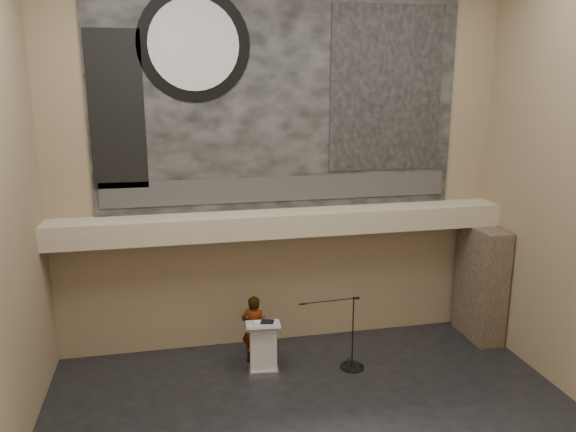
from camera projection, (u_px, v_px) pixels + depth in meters
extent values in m
cube|color=#8D7B59|center=(280.00, 161.00, 12.39)|extent=(10.00, 0.02, 8.50)
cube|color=#8D7B59|center=(465.00, 292.00, 4.79)|extent=(10.00, 0.02, 8.50)
cube|color=tan|center=(284.00, 223.00, 12.32)|extent=(10.00, 0.80, 0.50)
cylinder|color=#B2893D|center=(212.00, 240.00, 12.01)|extent=(0.04, 0.04, 0.06)
cylinder|color=#B2893D|center=(367.00, 231.00, 12.73)|extent=(0.04, 0.04, 0.06)
cube|color=black|center=(280.00, 94.00, 12.02)|extent=(8.00, 0.05, 5.00)
cube|color=#2E2E2E|center=(281.00, 189.00, 12.47)|extent=(7.76, 0.02, 0.55)
cylinder|color=black|center=(194.00, 45.00, 11.37)|extent=(2.30, 0.02, 2.30)
cylinder|color=silver|center=(194.00, 45.00, 11.35)|extent=(1.84, 0.02, 1.84)
cube|color=black|center=(387.00, 89.00, 12.44)|extent=(2.60, 0.02, 3.60)
cube|color=black|center=(117.00, 111.00, 11.36)|extent=(1.10, 0.02, 3.20)
cube|color=#423428|center=(481.00, 283.00, 13.22)|extent=(0.60, 1.40, 2.70)
cube|color=silver|center=(263.00, 369.00, 11.90)|extent=(0.67, 0.54, 0.08)
cube|color=silver|center=(263.00, 346.00, 11.78)|extent=(0.59, 0.43, 0.96)
cube|color=silver|center=(263.00, 324.00, 11.64)|extent=(0.75, 0.57, 0.13)
cube|color=black|center=(267.00, 322.00, 11.63)|extent=(0.32, 0.28, 0.04)
cube|color=silver|center=(259.00, 323.00, 11.64)|extent=(0.20, 0.27, 0.00)
imported|color=beige|center=(254.00, 329.00, 12.13)|extent=(0.65, 0.55, 1.52)
cylinder|color=black|center=(352.00, 367.00, 12.04)|extent=(0.52, 0.52, 0.02)
cylinder|color=black|center=(353.00, 333.00, 11.85)|extent=(0.03, 0.03, 1.62)
cylinder|color=black|center=(328.00, 301.00, 11.53)|extent=(1.23, 0.08, 0.02)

